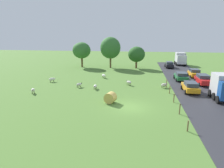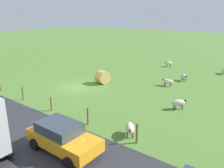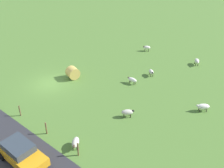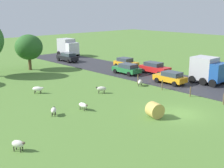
% 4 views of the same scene
% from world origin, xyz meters
% --- Properties ---
extents(ground_plane, '(160.00, 160.00, 0.00)m').
position_xyz_m(ground_plane, '(0.00, 0.00, 0.00)').
color(ground_plane, '#517A33').
extents(road_strip, '(8.00, 80.00, 0.06)m').
position_xyz_m(road_strip, '(10.16, 0.00, 0.03)').
color(road_strip, '#2D2D33').
rests_on(road_strip, ground_plane).
extents(sheep_0, '(1.24, 1.10, 0.78)m').
position_xyz_m(sheep_0, '(4.93, 9.34, 0.50)').
color(sheep_0, beige).
rests_on(sheep_0, ground_plane).
extents(sheep_1, '(1.19, 1.25, 0.79)m').
position_xyz_m(sheep_1, '(-6.07, 15.06, 0.52)').
color(sheep_1, white).
rests_on(sheep_1, ground_plane).
extents(sheep_2, '(0.89, 1.05, 0.77)m').
position_xyz_m(sheep_2, '(-14.28, 3.31, 0.52)').
color(sheep_2, silver).
rests_on(sheep_2, ground_plane).
extents(sheep_3, '(1.13, 1.15, 0.79)m').
position_xyz_m(sheep_3, '(-0.79, 10.14, 0.53)').
color(sheep_3, beige).
rests_on(sheep_3, ground_plane).
extents(sheep_4, '(0.46, 1.22, 0.70)m').
position_xyz_m(sheep_4, '(-5.88, 6.96, 0.47)').
color(sheep_4, white).
rests_on(sheep_4, ground_plane).
extents(sheep_5, '(0.95, 1.04, 0.74)m').
position_xyz_m(sheep_5, '(-8.73, 7.61, 0.50)').
color(sheep_5, silver).
rests_on(sheep_5, ground_plane).
extents(sheep_6, '(1.20, 1.04, 0.78)m').
position_xyz_m(sheep_6, '(-14.75, 10.46, 0.52)').
color(sheep_6, silver).
rests_on(sheep_6, ground_plane).
extents(hay_bale_0, '(1.61, 1.44, 1.36)m').
position_xyz_m(hay_bale_0, '(-2.51, 1.04, 0.68)').
color(hay_bale_0, tan).
rests_on(hay_bale_0, ground_plane).
extents(tree_0, '(4.24, 4.24, 5.51)m').
position_xyz_m(tree_0, '(-0.06, 27.88, 3.54)').
color(tree_0, brown).
rests_on(tree_0, ground_plane).
extents(tree_1, '(4.70, 4.70, 6.51)m').
position_xyz_m(tree_1, '(-14.36, 27.55, 4.39)').
color(tree_1, brown).
rests_on(tree_1, ground_plane).
extents(tree_2, '(5.19, 5.19, 7.86)m').
position_xyz_m(tree_2, '(-6.76, 27.76, 5.10)').
color(tree_2, brown).
rests_on(tree_2, ground_plane).
extents(fence_post_0, '(0.12, 0.12, 1.02)m').
position_xyz_m(fence_post_0, '(5.40, -5.21, 0.51)').
color(fence_post_0, brown).
rests_on(fence_post_0, ground_plane).
extents(fence_post_1, '(0.12, 0.12, 1.18)m').
position_xyz_m(fence_post_1, '(5.40, -1.38, 0.59)').
color(fence_post_1, brown).
rests_on(fence_post_1, ground_plane).
extents(fence_post_2, '(0.12, 0.12, 1.11)m').
position_xyz_m(fence_post_2, '(5.40, 2.46, 0.56)').
color(fence_post_2, brown).
rests_on(fence_post_2, ground_plane).
extents(fence_post_3, '(0.12, 0.12, 1.19)m').
position_xyz_m(fence_post_3, '(5.40, 6.29, 0.60)').
color(fence_post_3, brown).
rests_on(fence_post_3, ground_plane).
extents(fence_post_4, '(0.12, 0.12, 1.24)m').
position_xyz_m(fence_post_4, '(5.40, 10.12, 0.62)').
color(fence_post_4, brown).
rests_on(fence_post_4, ground_plane).
extents(truck_0, '(2.76, 4.18, 3.44)m').
position_xyz_m(truck_0, '(12.13, 34.95, 1.86)').
color(truck_0, white).
rests_on(truck_0, road_strip).
extents(car_0, '(2.06, 4.18, 1.55)m').
position_xyz_m(car_0, '(8.49, 7.35, 0.87)').
color(car_0, orange).
rests_on(car_0, road_strip).
extents(car_1, '(2.20, 4.28, 1.51)m').
position_xyz_m(car_1, '(8.62, 15.15, 0.85)').
color(car_1, '#237238').
rests_on(car_1, road_strip).
extents(car_2, '(1.95, 4.52, 1.58)m').
position_xyz_m(car_2, '(8.42, 29.80, 0.88)').
color(car_2, black).
rests_on(car_2, road_strip).
extents(car_4, '(2.16, 3.94, 1.57)m').
position_xyz_m(car_4, '(11.88, 18.55, 0.88)').
color(car_4, orange).
rests_on(car_4, road_strip).
extents(car_6, '(2.09, 4.51, 1.65)m').
position_xyz_m(car_6, '(11.76, 12.54, 0.92)').
color(car_6, red).
rests_on(car_6, road_strip).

